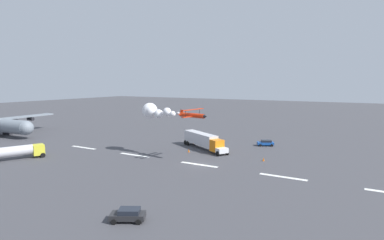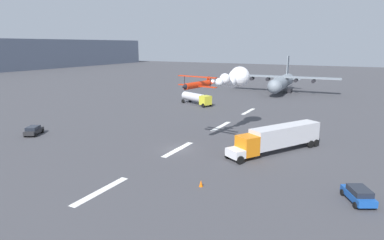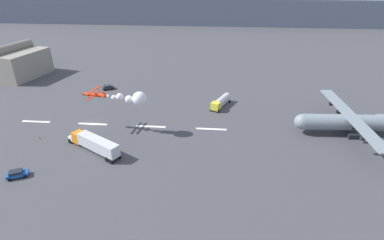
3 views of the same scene
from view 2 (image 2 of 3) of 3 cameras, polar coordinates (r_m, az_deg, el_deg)
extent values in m
plane|color=#424247|center=(49.25, -2.42, -5.05)|extent=(440.00, 440.00, 0.00)
cube|color=white|center=(37.16, -15.33, -11.64)|extent=(8.00, 0.90, 0.01)
cube|color=white|center=(49.25, -2.42, -5.05)|extent=(8.00, 0.90, 0.01)
cube|color=white|center=(63.18, 4.97, -1.07)|extent=(8.00, 0.90, 0.01)
cube|color=white|center=(77.97, 9.62, 1.46)|extent=(8.00, 0.90, 0.01)
cylinder|color=gray|center=(110.57, 15.10, 6.20)|extent=(23.50, 5.27, 4.08)
sphere|color=gray|center=(99.18, 13.90, 5.56)|extent=(3.88, 3.88, 3.88)
cube|color=gray|center=(110.39, 15.15, 7.15)|extent=(4.98, 34.94, 0.40)
cylinder|color=black|center=(112.11, 10.24, 7.01)|extent=(2.45, 1.22, 1.10)
cylinder|color=black|center=(110.91, 12.86, 6.83)|extent=(2.45, 1.22, 1.10)
cylinder|color=black|center=(109.42, 17.34, 6.49)|extent=(2.45, 1.22, 1.10)
cylinder|color=black|center=(108.86, 20.08, 6.27)|extent=(2.45, 1.22, 1.10)
cube|color=gray|center=(119.79, 16.08, 9.04)|extent=(2.81, 0.44, 6.00)
cube|color=gray|center=(120.15, 15.94, 6.79)|extent=(2.46, 9.09, 0.24)
cube|color=black|center=(111.46, 16.40, 4.81)|extent=(3.25, 1.16, 1.20)
cube|color=black|center=(112.32, 13.83, 5.01)|extent=(3.25, 1.16, 1.20)
cylinder|color=red|center=(48.66, 1.01, 6.05)|extent=(6.06, 1.81, 0.91)
cube|color=red|center=(48.52, 0.87, 5.85)|extent=(1.59, 6.56, 0.12)
cube|color=red|center=(48.38, 0.88, 7.42)|extent=(1.59, 6.56, 0.12)
cylinder|color=black|center=(47.15, 3.15, 6.45)|extent=(0.08, 0.08, 1.33)
cylinder|color=black|center=(49.81, -1.28, 6.80)|extent=(0.08, 0.08, 1.33)
cube|color=red|center=(50.82, 2.80, 6.84)|extent=(0.71, 0.21, 1.10)
cube|color=red|center=(50.86, 2.79, 6.39)|extent=(0.90, 2.07, 0.08)
cone|color=black|center=(46.01, -1.43, 5.66)|extent=(0.81, 0.87, 0.78)
sphere|color=white|center=(51.71, 3.56, 6.55)|extent=(0.70, 0.70, 0.70)
sphere|color=white|center=(53.03, 4.68, 6.48)|extent=(1.27, 1.27, 1.27)
sphere|color=white|center=(54.38, 5.66, 7.01)|extent=(1.78, 1.78, 1.78)
sphere|color=white|center=(56.52, 6.57, 6.61)|extent=(1.98, 1.98, 1.98)
sphere|color=white|center=(58.53, 7.41, 7.37)|extent=(2.33, 2.33, 2.33)
sphere|color=white|center=(58.89, 8.14, 7.35)|extent=(3.50, 3.50, 3.50)
cube|color=silver|center=(44.49, 7.43, -5.64)|extent=(2.65, 2.97, 1.10)
cube|color=orange|center=(45.49, 9.43, -4.30)|extent=(3.34, 3.38, 2.60)
cube|color=silver|center=(50.19, 15.67, -2.45)|extent=(11.51, 8.24, 2.80)
cylinder|color=black|center=(43.63, 8.23, -6.80)|extent=(1.12, 0.86, 1.10)
cylinder|color=black|center=(52.93, 19.63, -3.91)|extent=(1.12, 0.86, 1.10)
cylinder|color=black|center=(53.84, 20.44, -3.70)|extent=(1.12, 0.86, 1.10)
cylinder|color=black|center=(45.47, 6.22, -5.93)|extent=(1.12, 0.86, 1.10)
cylinder|color=black|center=(54.45, 17.60, -3.31)|extent=(1.12, 0.86, 1.10)
cylinder|color=black|center=(55.34, 18.42, -3.11)|extent=(1.12, 0.86, 1.10)
cube|color=yellow|center=(82.67, 2.32, 3.39)|extent=(3.09, 2.99, 2.20)
cylinder|color=silver|center=(86.31, 0.25, 3.97)|extent=(4.95, 7.65, 2.10)
cylinder|color=black|center=(83.18, 3.21, 2.67)|extent=(0.70, 1.04, 1.00)
cylinder|color=black|center=(89.52, -0.31, 3.41)|extent=(0.70, 1.04, 1.00)
cylinder|color=black|center=(81.64, 1.94, 2.49)|extent=(0.70, 1.04, 1.00)
cylinder|color=black|center=(88.09, -1.55, 3.26)|extent=(0.70, 1.04, 1.00)
cube|color=#194CA5|center=(37.17, 26.54, -11.50)|extent=(4.41, 3.45, 0.65)
cube|color=#1E232D|center=(36.78, 26.77, -10.76)|extent=(2.91, 2.58, 0.55)
cylinder|color=black|center=(38.09, 24.33, -11.22)|extent=(0.67, 0.49, 0.64)
cylinder|color=black|center=(35.78, 26.15, -12.98)|extent=(0.67, 0.49, 0.64)
cylinder|color=black|center=(38.84, 26.80, -11.01)|extent=(0.67, 0.49, 0.64)
cylinder|color=black|center=(36.57, 28.76, -12.70)|extent=(0.67, 0.49, 0.64)
cube|color=#262628|center=(63.00, -25.44, -1.73)|extent=(4.38, 3.48, 0.65)
cube|color=#1E232D|center=(62.69, -25.57, -1.24)|extent=(2.90, 2.60, 0.55)
cylinder|color=black|center=(64.68, -25.63, -1.69)|extent=(0.67, 0.50, 0.64)
cylinder|color=black|center=(62.24, -26.70, -2.33)|extent=(0.67, 0.50, 0.64)
cylinder|color=black|center=(63.94, -24.17, -1.71)|extent=(0.67, 0.50, 0.64)
cylinder|color=black|center=(61.47, -25.19, -2.35)|extent=(0.67, 0.50, 0.64)
cone|color=orange|center=(36.80, 1.54, -10.78)|extent=(0.44, 0.44, 0.75)
cone|color=orange|center=(52.13, 9.51, -3.78)|extent=(0.44, 0.44, 0.75)
camera|label=1|loc=(76.77, -53.35, 8.42)|focal=28.90mm
camera|label=3|loc=(90.65, 63.94, 20.75)|focal=28.50mm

